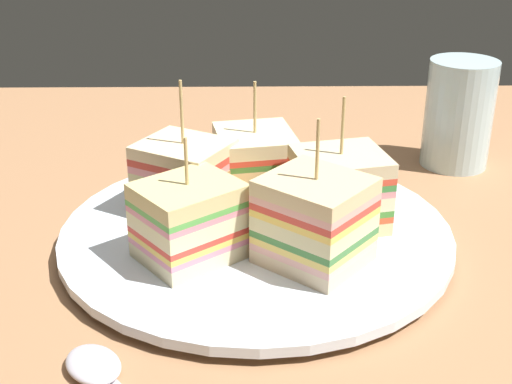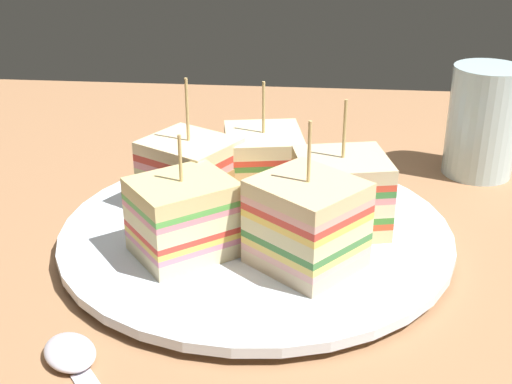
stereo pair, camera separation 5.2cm
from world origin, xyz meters
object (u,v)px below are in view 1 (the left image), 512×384
object	(u,v)px
sandwich_wedge_0	(339,189)
sandwich_wedge_1	(253,163)
plate	(256,234)
sandwich_wedge_3	(189,221)
spoon	(108,381)
drinking_glass	(458,122)
chip_pile	(255,213)
sandwich_wedge_4	(314,221)
sandwich_wedge_2	(185,177)

from	to	relation	value
sandwich_wedge_0	sandwich_wedge_1	size ratio (longest dim) A/B	1.05
sandwich_wedge_0	plate	bearing A→B (deg)	-6.07
sandwich_wedge_3	spoon	bearing A→B (deg)	-145.58
sandwich_wedge_1	spoon	bearing A→B (deg)	-30.39
drinking_glass	sandwich_wedge_1	bearing A→B (deg)	25.43
spoon	plate	bearing A→B (deg)	-66.20
sandwich_wedge_0	drinking_glass	bearing A→B (deg)	-143.68
plate	chip_pile	size ratio (longest dim) A/B	4.01
sandwich_wedge_3	sandwich_wedge_4	distance (cm)	8.63
plate	sandwich_wedge_2	distance (cm)	7.20
chip_pile	spoon	xyz separation A→B (cm)	(8.40, 16.26, -2.26)
sandwich_wedge_1	plate	bearing A→B (deg)	-8.94
sandwich_wedge_2	sandwich_wedge_4	world-z (taller)	sandwich_wedge_2
sandwich_wedge_3	sandwich_wedge_4	world-z (taller)	sandwich_wedge_4
sandwich_wedge_1	sandwich_wedge_4	size ratio (longest dim) A/B	0.93
sandwich_wedge_0	sandwich_wedge_1	bearing A→B (deg)	-53.48
plate	sandwich_wedge_1	bearing A→B (deg)	-88.71
sandwich_wedge_0	chip_pile	world-z (taller)	sandwich_wedge_0
plate	sandwich_wedge_4	world-z (taller)	sandwich_wedge_4
plate	sandwich_wedge_4	size ratio (longest dim) A/B	2.85
sandwich_wedge_4	sandwich_wedge_2	bearing A→B (deg)	-0.14
sandwich_wedge_0	sandwich_wedge_2	size ratio (longest dim) A/B	0.95
sandwich_wedge_1	spoon	distance (cm)	24.51
sandwich_wedge_2	spoon	bearing A→B (deg)	-68.84
sandwich_wedge_4	spoon	xyz separation A→B (cm)	(12.41, 11.42, -4.05)
sandwich_wedge_2	chip_pile	size ratio (longest dim) A/B	1.44
sandwich_wedge_3	chip_pile	size ratio (longest dim) A/B	1.20
sandwich_wedge_1	chip_pile	xyz separation A→B (cm)	(-0.05, 6.49, -1.39)
sandwich_wedge_1	drinking_glass	size ratio (longest dim) A/B	0.94
sandwich_wedge_0	sandwich_wedge_3	world-z (taller)	sandwich_wedge_0
sandwich_wedge_4	sandwich_wedge_0	bearing A→B (deg)	-72.55
sandwich_wedge_4	chip_pile	bearing A→B (deg)	-10.07
sandwich_wedge_1	sandwich_wedge_4	xyz separation A→B (cm)	(-4.05, 11.33, 0.41)
sandwich_wedge_1	sandwich_wedge_3	size ratio (longest dim) A/B	1.08
sandwich_wedge_2	drinking_glass	bearing A→B (deg)	56.44
drinking_glass	plate	bearing A→B (deg)	38.75
sandwich_wedge_3	chip_pile	world-z (taller)	sandwich_wedge_3
sandwich_wedge_2	sandwich_wedge_0	bearing A→B (deg)	18.36
sandwich_wedge_4	sandwich_wedge_1	bearing A→B (deg)	-30.02
sandwich_wedge_1	spoon	size ratio (longest dim) A/B	0.74
sandwich_wedge_0	sandwich_wedge_3	distance (cm)	12.05
sandwich_wedge_2	drinking_glass	size ratio (longest dim) A/B	1.04
sandwich_wedge_2	spoon	distance (cm)	20.08
plate	drinking_glass	xyz separation A→B (cm)	(-19.56, -15.70, 3.56)
sandwich_wedge_0	chip_pile	xyz separation A→B (cm)	(6.40, 0.84, -1.56)
sandwich_wedge_0	sandwich_wedge_3	xyz separation A→B (cm)	(10.99, 4.95, -0.08)
sandwich_wedge_0	chip_pile	bearing A→B (deg)	-4.74
sandwich_wedge_4	spoon	bearing A→B (deg)	82.94
sandwich_wedge_1	sandwich_wedge_2	world-z (taller)	sandwich_wedge_2
plate	spoon	world-z (taller)	plate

